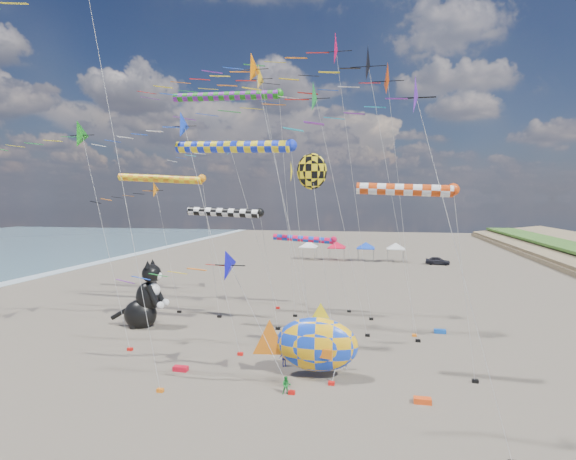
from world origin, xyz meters
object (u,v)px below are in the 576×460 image
(child_blue, at_px, (284,358))
(parked_car, at_px, (438,261))
(fish_inflatable, at_px, (316,344))
(child_green, at_px, (286,385))
(cat_inflatable, at_px, (144,293))
(person_adult, at_px, (344,357))

(child_blue, xyz_separation_m, parked_car, (15.33, 48.42, 0.13))
(fish_inflatable, bearing_deg, child_green, -114.33)
(child_green, relative_size, parked_car, 0.27)
(child_blue, relative_size, parked_car, 0.27)
(child_green, distance_m, parked_car, 54.42)
(fish_inflatable, distance_m, child_green, 3.37)
(child_green, bearing_deg, fish_inflatable, 53.00)
(fish_inflatable, xyz_separation_m, child_blue, (-2.23, 1.34, -1.51))
(cat_inflatable, relative_size, person_adult, 3.66)
(parked_car, bearing_deg, person_adult, 177.13)
(fish_inflatable, height_order, person_adult, fish_inflatable)
(fish_inflatable, height_order, parked_car, fish_inflatable)
(fish_inflatable, bearing_deg, parked_car, 75.25)
(person_adult, distance_m, child_green, 5.14)
(fish_inflatable, relative_size, child_blue, 6.32)
(person_adult, height_order, child_green, person_adult)
(cat_inflatable, bearing_deg, fish_inflatable, -29.72)
(child_green, bearing_deg, person_adult, 43.65)
(fish_inflatable, relative_size, parked_car, 1.73)
(person_adult, height_order, parked_car, person_adult)
(person_adult, bearing_deg, fish_inflatable, -144.08)
(person_adult, bearing_deg, parked_car, 68.86)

